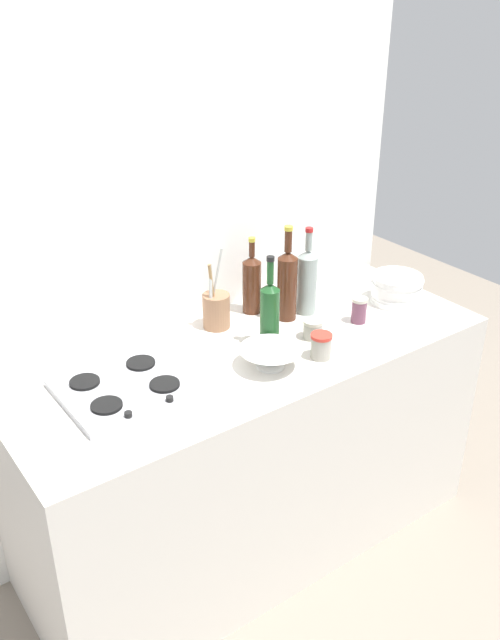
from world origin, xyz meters
TOP-DOWN VIEW (x-y plane):
  - ground_plane at (0.00, 0.00)m, footprint 6.00×6.00m
  - counter_block at (0.00, 0.00)m, footprint 1.80×0.70m
  - backsplash_panel at (0.00, 0.38)m, footprint 1.90×0.06m
  - stovetop_hob at (-0.49, 0.02)m, footprint 0.41×0.37m
  - plate_stack at (0.72, -0.03)m, footprint 0.21×0.21m
  - wine_bottle_leftmost at (0.08, -0.01)m, footprint 0.07×0.07m
  - wine_bottle_mid_left at (0.26, 0.12)m, footprint 0.08×0.08m
  - wine_bottle_mid_right at (0.36, 0.11)m, footprint 0.08×0.08m
  - wine_bottle_rightmost at (0.19, 0.25)m, footprint 0.07×0.07m
  - mixing_bowl at (-0.01, -0.14)m, footprint 0.22×0.22m
  - utensil_crock at (-0.00, 0.22)m, footprint 0.10×0.10m
  - condiment_jar_front at (0.47, -0.07)m, footprint 0.06×0.06m
  - condiment_jar_rear at (0.17, -0.19)m, footprint 0.08×0.08m
  - condiment_jar_spare at (0.24, -0.06)m, footprint 0.07×0.07m

SIDE VIEW (x-z plane):
  - ground_plane at x=0.00m, z-range 0.00..0.00m
  - counter_block at x=0.00m, z-range 0.00..0.90m
  - stovetop_hob at x=-0.49m, z-range 0.89..0.93m
  - condiment_jar_spare at x=0.24m, z-range 0.90..0.97m
  - mixing_bowl at x=-0.01m, z-range 0.90..0.97m
  - condiment_jar_rear at x=0.17m, z-range 0.90..0.99m
  - condiment_jar_front at x=0.47m, z-range 0.90..1.00m
  - plate_stack at x=0.72m, z-range 0.90..1.01m
  - utensil_crock at x=0.00m, z-range 0.81..1.13m
  - wine_bottle_rightmost at x=0.19m, z-range 0.87..1.18m
  - wine_bottle_leftmost at x=0.08m, z-range 0.86..1.20m
  - wine_bottle_mid_right at x=0.36m, z-range 0.86..1.22m
  - wine_bottle_mid_left at x=0.26m, z-range 0.86..1.24m
  - backsplash_panel at x=0.00m, z-range 0.00..2.13m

